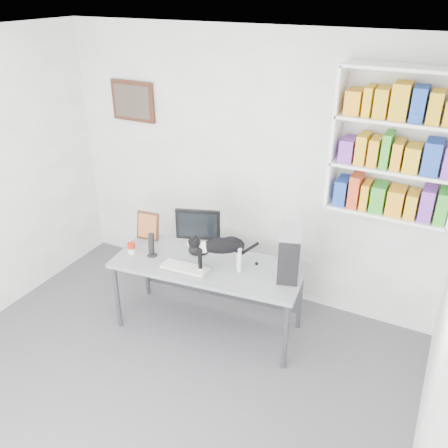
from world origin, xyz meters
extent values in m
cube|color=#505055|center=(0.00, 0.00, 0.01)|extent=(4.00, 4.00, 0.01)
cube|color=white|center=(0.00, 0.00, 2.70)|extent=(4.00, 4.00, 0.01)
cube|color=white|center=(0.00, 2.00, 1.35)|extent=(4.00, 0.01, 2.70)
cube|color=white|center=(2.00, 0.00, 1.35)|extent=(0.01, 4.00, 2.70)
cube|color=white|center=(1.40, 1.85, 1.85)|extent=(1.03, 0.28, 1.24)
cube|color=#4E2619|center=(-1.30, 1.97, 1.90)|extent=(0.52, 0.04, 0.42)
cube|color=gray|center=(0.02, 1.15, 0.36)|extent=(1.81, 0.88, 0.73)
cube|color=black|center=(-0.16, 1.31, 0.95)|extent=(0.46, 0.33, 0.44)
cube|color=beige|center=(-0.11, 0.98, 0.74)|extent=(0.43, 0.19, 0.03)
cube|color=#B9B9BE|center=(0.73, 1.35, 0.94)|extent=(0.30, 0.46, 0.42)
cylinder|color=black|center=(-0.51, 1.04, 0.84)|extent=(0.12, 0.12, 0.24)
cube|color=#4E2619|center=(-0.74, 1.31, 0.87)|extent=(0.24, 0.12, 0.29)
cylinder|color=#B31E0F|center=(-0.71, 0.99, 0.78)|extent=(0.09, 0.09, 0.11)
camera|label=1|loc=(1.82, -2.06, 3.04)|focal=38.00mm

